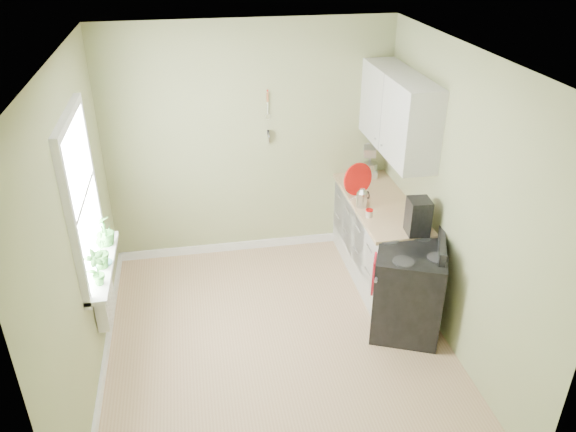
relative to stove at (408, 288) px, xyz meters
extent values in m
cube|color=tan|center=(-1.28, -0.05, -0.46)|extent=(3.20, 3.60, 0.02)
cube|color=white|center=(-1.28, -0.05, 2.26)|extent=(3.20, 3.60, 0.02)
cube|color=#979D6B|center=(-1.28, 1.76, 0.90)|extent=(3.20, 0.02, 2.70)
cube|color=#979D6B|center=(-2.89, -0.05, 0.90)|extent=(0.02, 3.60, 2.70)
cube|color=#979D6B|center=(0.33, -0.05, 0.90)|extent=(0.02, 3.60, 2.70)
cube|color=silver|center=(0.02, 0.95, -0.02)|extent=(0.60, 1.60, 0.87)
cube|color=tan|center=(0.01, 0.95, 0.44)|extent=(0.64, 1.60, 0.04)
cube|color=silver|center=(0.15, 1.05, 1.40)|extent=(0.35, 1.40, 0.80)
cube|color=white|center=(-2.87, 0.25, 1.10)|extent=(0.02, 1.00, 1.30)
cube|color=white|center=(-2.85, 0.25, 1.78)|extent=(0.06, 1.14, 0.07)
cube|color=white|center=(-2.85, 0.25, 0.41)|extent=(0.06, 1.14, 0.07)
cube|color=white|center=(-2.85, 0.25, 1.10)|extent=(0.04, 1.00, 0.04)
cube|color=white|center=(-2.79, 0.25, 0.43)|extent=(0.18, 1.14, 0.04)
cube|color=white|center=(-2.82, 0.20, 0.10)|extent=(0.12, 0.50, 0.35)
cylinder|color=tan|center=(-1.08, 1.73, 1.43)|extent=(0.02, 0.02, 0.10)
cylinder|color=silver|center=(-1.08, 1.73, 1.31)|extent=(0.01, 0.01, 0.16)
cylinder|color=silver|center=(-1.08, 1.73, 0.97)|extent=(0.01, 0.14, 0.14)
cube|color=black|center=(0.00, 0.00, -0.02)|extent=(0.86, 0.91, 0.86)
cube|color=black|center=(0.00, 0.00, 0.42)|extent=(0.86, 0.91, 0.03)
cube|color=black|center=(0.27, 0.00, 0.49)|extent=(0.34, 0.69, 0.13)
cylinder|color=#B2B2B7|center=(-0.32, 0.00, 0.31)|extent=(0.25, 0.55, 0.02)
cube|color=#A6131D|center=(-0.32, 0.10, 0.14)|extent=(0.10, 0.20, 0.36)
cube|color=#B2B2B7|center=(0.10, 1.67, 0.50)|extent=(0.26, 0.33, 0.08)
cube|color=#B2B2B7|center=(0.10, 1.79, 0.63)|extent=(0.13, 0.10, 0.21)
cube|color=#B2B2B7|center=(0.10, 1.69, 0.75)|extent=(0.20, 0.31, 0.10)
sphere|color=#B2B2B7|center=(0.10, 1.79, 0.78)|extent=(0.12, 0.12, 0.12)
cylinder|color=silver|center=(0.10, 1.61, 0.55)|extent=(0.16, 0.16, 0.13)
cylinder|color=silver|center=(-0.23, 0.88, 0.54)|extent=(0.12, 0.12, 0.16)
cone|color=silver|center=(-0.23, 0.88, 0.64)|extent=(0.12, 0.12, 0.04)
cylinder|color=silver|center=(-0.31, 0.88, 0.56)|extent=(0.11, 0.05, 0.08)
cube|color=black|center=(0.13, 0.25, 0.63)|extent=(0.22, 0.24, 0.35)
cylinder|color=black|center=(0.10, 0.25, 0.53)|extent=(0.11, 0.11, 0.12)
cylinder|color=#A80B08|center=(-0.19, 1.16, 0.64)|extent=(0.36, 0.18, 0.36)
cylinder|color=beige|center=(-0.22, 0.64, 0.49)|extent=(0.07, 0.07, 0.07)
cylinder|color=#A80B08|center=(-0.22, 0.64, 0.53)|extent=(0.08, 0.08, 0.01)
imported|color=#2C6724|center=(-2.78, -0.08, 0.61)|extent=(0.21, 0.20, 0.33)
imported|color=#2C6724|center=(-2.78, 0.20, 0.61)|extent=(0.16, 0.19, 0.32)
imported|color=#2C6724|center=(-2.78, 0.58, 0.60)|extent=(0.22, 0.22, 0.30)
camera|label=1|loc=(-1.93, -4.13, 3.15)|focal=35.00mm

